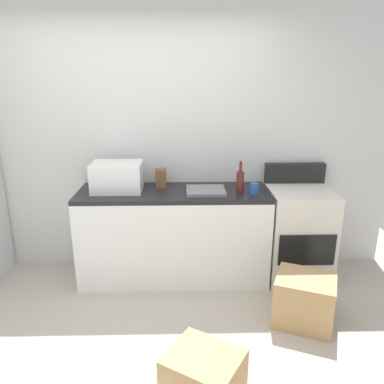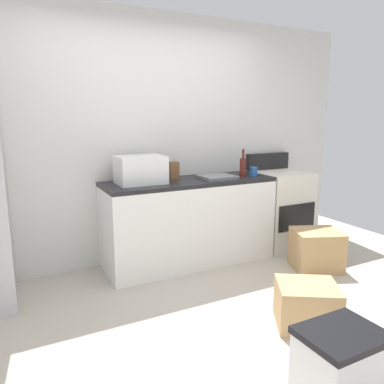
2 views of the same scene
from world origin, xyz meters
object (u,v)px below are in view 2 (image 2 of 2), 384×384
object	(u,v)px
stove_oven	(279,207)
microwave	(140,170)
knife_block	(173,170)
cardboard_box_small	(316,250)
storage_bin	(340,362)
coffee_mug	(254,171)
wine_bottle	(243,166)
cardboard_box_medium	(307,305)

from	to	relation	value
stove_oven	microwave	size ratio (longest dim) A/B	2.39
knife_block	cardboard_box_small	world-z (taller)	knife_block
microwave	knife_block	bearing A→B (deg)	15.45
microwave	cardboard_box_small	size ratio (longest dim) A/B	1.00
stove_oven	storage_bin	distance (m)	2.54
microwave	coffee_mug	xyz separation A→B (m)	(1.27, -0.13, -0.09)
microwave	wine_bottle	size ratio (longest dim) A/B	1.53
coffee_mug	storage_bin	size ratio (longest dim) A/B	0.22
knife_block	cardboard_box_medium	world-z (taller)	knife_block
storage_bin	knife_block	bearing A→B (deg)	89.92
stove_oven	wine_bottle	xyz separation A→B (m)	(-0.60, -0.08, 0.54)
stove_oven	coffee_mug	bearing A→B (deg)	-167.32
knife_block	storage_bin	size ratio (longest dim) A/B	0.39
wine_bottle	cardboard_box_small	world-z (taller)	wine_bottle
wine_bottle	coffee_mug	size ratio (longest dim) A/B	3.00
wine_bottle	storage_bin	xyz separation A→B (m)	(-0.74, -2.06, -0.82)
cardboard_box_small	storage_bin	distance (m)	1.82
stove_oven	cardboard_box_medium	size ratio (longest dim) A/B	2.52
microwave	cardboard_box_medium	world-z (taller)	microwave
stove_oven	wine_bottle	size ratio (longest dim) A/B	3.67
wine_bottle	knife_block	world-z (taller)	wine_bottle
stove_oven	coffee_mug	world-z (taller)	stove_oven
wine_bottle	stove_oven	bearing A→B (deg)	7.27
wine_bottle	cardboard_box_medium	distance (m)	1.73
coffee_mug	cardboard_box_medium	size ratio (longest dim) A/B	0.23
cardboard_box_medium	wine_bottle	bearing A→B (deg)	74.41
storage_bin	wine_bottle	bearing A→B (deg)	70.09
stove_oven	cardboard_box_medium	xyz separation A→B (m)	(-1.01, -1.53, -0.30)
stove_oven	storage_bin	bearing A→B (deg)	-122.24
wine_bottle	storage_bin	size ratio (longest dim) A/B	0.65
cardboard_box_small	microwave	bearing A→B (deg)	153.72
coffee_mug	cardboard_box_medium	bearing A→B (deg)	-110.48
microwave	storage_bin	bearing A→B (deg)	-79.55
stove_oven	cardboard_box_small	xyz separation A→B (m)	(-0.15, -0.77, -0.26)
stove_oven	microwave	bearing A→B (deg)	179.35
storage_bin	stove_oven	bearing A→B (deg)	57.76
knife_block	cardboard_box_medium	distance (m)	1.88
microwave	knife_block	size ratio (longest dim) A/B	2.56
knife_block	cardboard_box_small	bearing A→B (deg)	-36.92
coffee_mug	wine_bottle	bearing A→B (deg)	166.50
cardboard_box_medium	knife_block	bearing A→B (deg)	101.49
microwave	storage_bin	xyz separation A→B (m)	(0.40, -2.15, -0.84)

